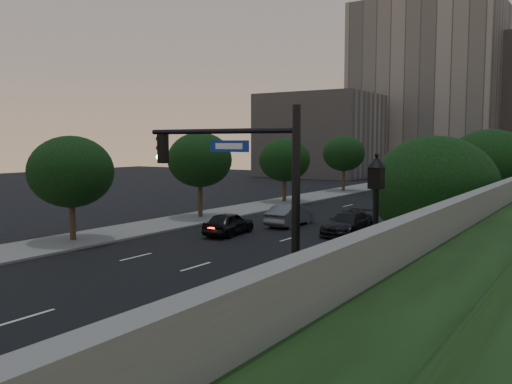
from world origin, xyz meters
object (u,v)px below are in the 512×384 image
Objects in this scene: sedan_far_left at (418,185)px; pedestrian_a at (380,292)px; pedestrian_b at (456,248)px; pedestrian_c at (489,234)px; sedan_near_left at (229,223)px; sedan_mid_left at (290,215)px; sedan_far_right at (494,195)px; street_lamp at (375,247)px; sedan_near_right at (348,223)px; traffic_signal_mast at (263,221)px.

pedestrian_a reaches higher than sedan_far_left.
pedestrian_c reaches higher than pedestrian_b.
sedan_near_left is 5.66m from sedan_mid_left.
sedan_far_right is 2.66× the size of pedestrian_b.
pedestrian_a is at bearing 126.37° from sedan_mid_left.
sedan_near_right is at bearing 116.41° from street_lamp.
street_lamp is at bearing 54.40° from traffic_signal_mast.
pedestrian_b is (0.34, 9.06, 0.01)m from pedestrian_a.
pedestrian_c is (13.64, -2.35, 0.27)m from sedan_mid_left.
street_lamp is 21.26m from sedan_mid_left.
sedan_far_right is (-0.92, 43.19, -2.91)m from traffic_signal_mast.
sedan_near_right is 8.79m from pedestrian_c.
street_lamp reaches higher than sedan_near_left.
sedan_far_left is at bearing 99.26° from sedan_near_right.
pedestrian_a is (3.12, -39.34, 0.22)m from sedan_far_right.
sedan_near_right is 16.89m from pedestrian_a.
sedan_near_right is 24.77m from sedan_far_right.
pedestrian_b is at bearing 78.88° from traffic_signal_mast.
pedestrian_b is at bearing 64.54° from pedestrian_c.
sedan_far_right is (10.14, -9.41, 0.10)m from sedan_far_left.
sedan_near_left is (-11.92, 14.59, -2.93)m from traffic_signal_mast.
sedan_mid_left is 14.86m from pedestrian_b.
pedestrian_b is (3.46, -30.28, 0.23)m from sedan_far_right.
pedestrian_b is (13.03, -7.15, 0.21)m from sedan_mid_left.
street_lamp reaches higher than sedan_far_right.
street_lamp is 3.35× the size of pedestrian_b.
street_lamp is at bearing 134.47° from sedan_near_left.
sedan_far_right is (-3.17, 40.05, -1.87)m from street_lamp.
traffic_signal_mast is at bearing 80.74° from pedestrian_b.
pedestrian_c is at bearing -7.47° from sedan_near_right.
street_lamp is 1.19× the size of sedan_mid_left.
pedestrian_a is (13.25, -48.75, 0.32)m from sedan_far_left.
sedan_near_right is 1.13× the size of sedan_far_right.
traffic_signal_mast is at bearing 42.22° from pedestrian_a.
sedan_near_right is at bearing -25.61° from pedestrian_c.
sedan_far_right is (4.64, 24.33, 0.03)m from sedan_near_right.
sedan_mid_left is (-10.49, 20.06, -2.89)m from traffic_signal_mast.
sedan_near_right reaches higher than sedan_far_left.
pedestrian_a is 13.90m from pedestrian_c.
pedestrian_a is at bearing 67.90° from pedestrian_c.
pedestrian_a is at bearing 136.13° from sedan_near_left.
pedestrian_a reaches higher than sedan_mid_left.
sedan_far_right is (9.57, 23.13, -0.02)m from sedan_mid_left.
sedan_mid_left is at bearing -121.91° from sedan_far_right.
sedan_far_left is 0.94× the size of sedan_near_right.
sedan_far_left is 37.67m from pedestrian_c.
traffic_signal_mast is at bearing 122.66° from sedan_near_left.
street_lamp is 18.31m from sedan_near_left.
pedestrian_c reaches higher than sedan_near_right.
sedan_near_right is at bearing -34.45° from pedestrian_b.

